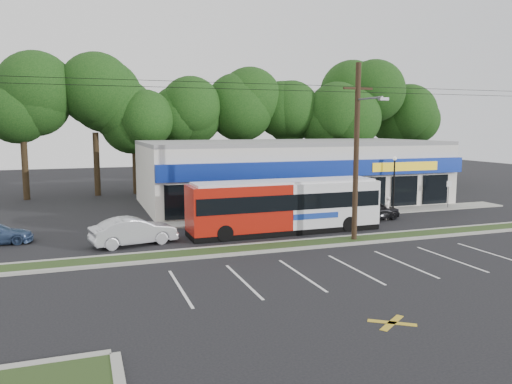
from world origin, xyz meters
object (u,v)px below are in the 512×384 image
object	(u,v)px
metrobus	(285,205)
pedestrian_a	(387,208)
sign_post	(449,189)
car_silver	(134,231)
car_dark	(372,210)
pedestrian_b	(316,211)
utility_pole	(354,146)
lamp_post	(394,177)

from	to	relation	value
metrobus	pedestrian_a	xyz separation A→B (m)	(8.40, 1.50, -0.89)
sign_post	car_silver	world-z (taller)	sign_post
car_dark	pedestrian_b	xyz separation A→B (m)	(-4.47, -0.29, 0.24)
metrobus	car_dark	distance (m)	7.59
utility_pole	lamp_post	distance (m)	11.67
car_silver	pedestrian_b	xyz separation A→B (m)	(12.02, 1.78, 0.19)
lamp_post	pedestrian_a	world-z (taller)	lamp_post
car_dark	pedestrian_a	world-z (taller)	pedestrian_a
utility_pole	pedestrian_b	distance (m)	6.75
sign_post	car_dark	bearing A→B (deg)	-164.95
lamp_post	car_silver	world-z (taller)	lamp_post
pedestrian_b	lamp_post	bearing A→B (deg)	-139.09
car_dark	lamp_post	bearing A→B (deg)	-65.18
utility_pole	pedestrian_b	world-z (taller)	utility_pole
utility_pole	metrobus	size ratio (longest dim) A/B	4.13
lamp_post	pedestrian_a	size ratio (longest dim) A/B	2.56
utility_pole	sign_post	xyz separation A→B (m)	(13.17, 7.65, -3.86)
pedestrian_a	sign_post	bearing A→B (deg)	168.80
sign_post	pedestrian_b	xyz separation A→B (m)	(-12.98, -2.57, -0.59)
sign_post	pedestrian_a	xyz separation A→B (m)	(-7.43, -2.57, -0.73)
car_silver	metrobus	bearing A→B (deg)	-99.87
car_silver	pedestrian_b	world-z (taller)	pedestrian_b
car_dark	car_silver	size ratio (longest dim) A/B	0.91
metrobus	sign_post	bearing A→B (deg)	13.67
lamp_post	car_dark	bearing A→B (deg)	-144.40
car_dark	car_silver	world-z (taller)	car_silver
lamp_post	metrobus	world-z (taller)	lamp_post
pedestrian_a	pedestrian_b	distance (m)	5.55
lamp_post	pedestrian_a	distance (m)	4.14
lamp_post	sign_post	bearing A→B (deg)	-2.58
pedestrian_b	sign_post	bearing A→B (deg)	-147.20
lamp_post	sign_post	xyz separation A→B (m)	(5.00, -0.23, -1.12)
lamp_post	car_dark	xyz separation A→B (m)	(-3.51, -2.51, -1.94)
utility_pole	pedestrian_a	distance (m)	8.93
metrobus	car_silver	bearing A→B (deg)	-179.05
metrobus	pedestrian_b	xyz separation A→B (m)	(2.85, 1.50, -0.76)
sign_post	pedestrian_b	world-z (taller)	sign_post
sign_post	utility_pole	bearing A→B (deg)	-149.85
sign_post	car_dark	xyz separation A→B (m)	(-8.51, -2.29, -0.83)
metrobus	car_silver	size ratio (longest dim) A/B	2.59
sign_post	car_silver	distance (m)	25.39
pedestrian_b	pedestrian_a	bearing A→B (deg)	-158.42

